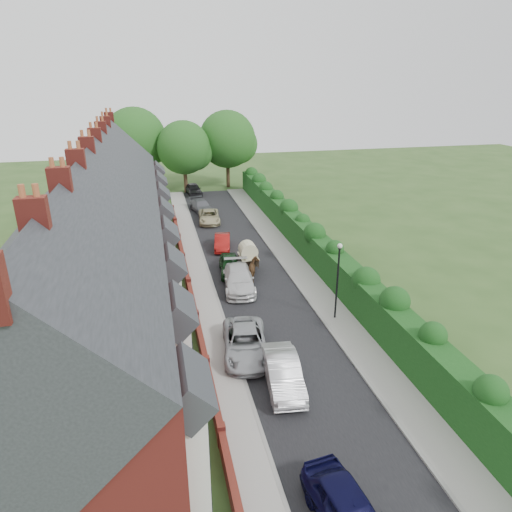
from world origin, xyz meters
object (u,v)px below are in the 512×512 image
(car_grey, at_px, (201,206))
(car_black, at_px, (194,189))
(car_beige, at_px, (209,217))
(horse, at_px, (254,270))
(car_red, at_px, (222,242))
(horse_cart, at_px, (248,254))
(car_green, at_px, (230,265))
(car_white, at_px, (239,279))
(lamppost, at_px, (338,272))
(car_silver_a, at_px, (283,372))
(car_silver_b, at_px, (245,343))

(car_grey, bearing_deg, car_black, 79.48)
(car_beige, height_order, horse, horse)
(car_red, xyz_separation_m, car_grey, (-0.46, 12.28, 0.04))
(car_grey, xyz_separation_m, horse_cart, (1.73, -17.40, 0.66))
(car_green, distance_m, car_grey, 17.88)
(car_white, bearing_deg, lamppost, -42.34)
(car_grey, distance_m, car_black, 8.12)
(lamppost, xyz_separation_m, car_grey, (-5.47, 26.48, -2.63))
(car_silver_a, bearing_deg, car_green, 96.43)
(car_silver_b, bearing_deg, car_beige, 94.80)
(car_silver_a, bearing_deg, car_beige, 95.77)
(horse_cart, bearing_deg, horse, -90.00)
(car_silver_b, relative_size, car_grey, 1.13)
(car_green, xyz_separation_m, car_red, (0.28, 5.60, -0.06))
(car_white, xyz_separation_m, car_beige, (0.01, 16.51, -0.12))
(car_white, bearing_deg, car_beige, 95.90)
(lamppost, height_order, car_green, lamppost)
(lamppost, distance_m, car_silver_a, 8.08)
(lamppost, height_order, car_white, lamppost)
(horse, bearing_deg, car_white, 50.65)
(car_silver_b, bearing_deg, lamppost, 29.82)
(horse, xyz_separation_m, horse_cart, (0.00, 2.13, 0.50))
(horse, bearing_deg, car_beige, -74.20)
(car_white, distance_m, car_red, 8.43)
(lamppost, relative_size, car_red, 1.34)
(car_silver_b, xyz_separation_m, car_black, (0.86, 37.20, 0.00))
(car_white, xyz_separation_m, horse_cart, (1.40, 3.31, 0.57))
(horse_cart, bearing_deg, car_silver_a, -95.35)
(car_green, distance_m, horse, 2.27)
(lamppost, distance_m, car_silver_b, 7.37)
(car_white, relative_size, car_beige, 1.14)
(car_green, bearing_deg, car_white, -81.03)
(car_green, height_order, horse_cart, horse_cart)
(lamppost, xyz_separation_m, horse_cart, (-3.74, 9.08, -1.97))
(car_red, bearing_deg, car_silver_a, -80.55)
(car_silver_a, distance_m, car_grey, 32.20)
(car_grey, bearing_deg, car_white, -100.06)
(car_white, relative_size, car_red, 1.37)
(car_silver_b, xyz_separation_m, car_beige, (1.27, 24.88, -0.09))
(lamppost, distance_m, car_grey, 27.17)
(car_black, distance_m, horse, 27.71)
(lamppost, relative_size, car_green, 1.27)
(car_silver_a, xyz_separation_m, car_beige, (-0.01, 27.99, -0.13))
(lamppost, relative_size, horse, 2.62)
(car_black, bearing_deg, horse, -91.81)
(car_white, xyz_separation_m, car_red, (0.13, 8.43, -0.13))
(car_silver_b, height_order, car_black, car_black)
(car_white, xyz_separation_m, horse, (1.40, 1.18, 0.07))
(car_green, bearing_deg, horse, -40.79)
(car_green, xyz_separation_m, car_black, (-0.24, 26.00, 0.04))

